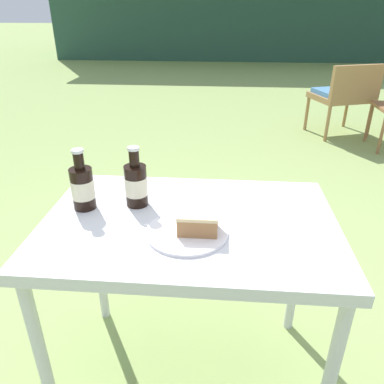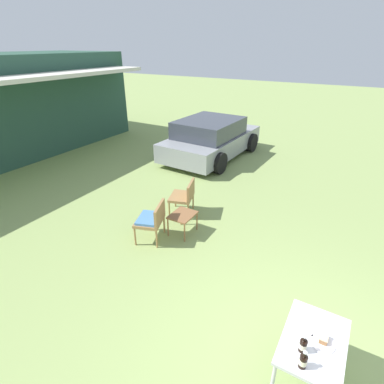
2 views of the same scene
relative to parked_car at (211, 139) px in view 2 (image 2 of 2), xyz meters
The scene contains 11 objects.
ground_plane 7.83m from the parked_car, 144.92° to the right, with size 60.00×60.00×0.00m, color #8CA35B.
parked_car is the anchor object (origin of this frame).
wicker_chair_cushioned 5.12m from the parked_car, 165.94° to the right, with size 0.71×0.66×0.80m.
wicker_chair_plain 3.98m from the parked_car, 161.50° to the right, with size 0.71×0.65×0.80m.
garden_side_table 4.78m from the parked_car, 159.81° to the right, with size 0.55×0.44×0.44m.
patio_table 7.80m from the parked_car, 144.92° to the right, with size 0.95×0.64×0.73m.
cake_on_plate 7.84m from the parked_car, 144.35° to the right, with size 0.25×0.25×0.07m.
cola_bottle_near 7.91m from the parked_car, 146.23° to the right, with size 0.08×0.08×0.21m.
cola_bottle_far 8.08m from the parked_car, 146.70° to the right, with size 0.08×0.08×0.21m.
fork 7.89m from the parked_car, 144.71° to the right, with size 0.16×0.06×0.01m.
loose_bottle_cap 7.75m from the parked_car, 144.95° to the right, with size 0.03×0.03×0.01m.
Camera 2 is at (-2.50, 0.04, 3.55)m, focal length 28.00 mm.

